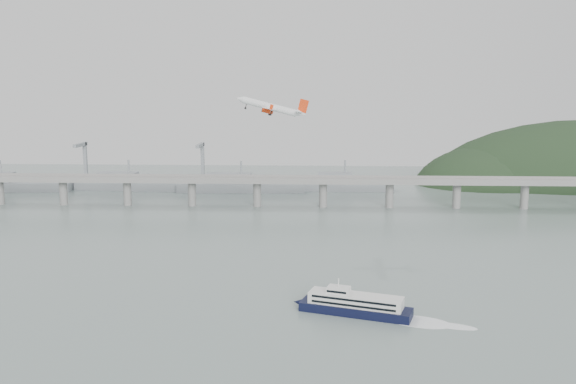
{
  "coord_description": "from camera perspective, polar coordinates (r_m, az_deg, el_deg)",
  "views": [
    {
      "loc": [
        13.94,
        -254.14,
        88.7
      ],
      "look_at": [
        0.0,
        55.0,
        36.0
      ],
      "focal_mm": 38.0,
      "sensor_mm": 36.0,
      "label": 1
    }
  ],
  "objects": [
    {
      "name": "airliner",
      "position": [
        328.93,
        -1.55,
        7.93
      ],
      "size": [
        40.04,
        36.08,
        12.57
      ],
      "rotation": [
        0.05,
        -0.24,
        3.08
      ],
      "color": "white",
      "rests_on": "ground"
    },
    {
      "name": "ferry",
      "position": [
        247.9,
        6.34,
        -10.44
      ],
      "size": [
        71.26,
        29.35,
        13.83
      ],
      "rotation": [
        0.0,
        0.0,
        -0.31
      ],
      "color": "black",
      "rests_on": "ground"
    },
    {
      "name": "ground",
      "position": [
        269.53,
        -0.53,
        -9.55
      ],
      "size": [
        900.0,
        900.0,
        0.0
      ],
      "primitive_type": "plane",
      "color": "slate",
      "rests_on": "ground"
    },
    {
      "name": "bridge",
      "position": [
        459.91,
        0.67,
        0.78
      ],
      "size": [
        800.0,
        22.0,
        23.9
      ],
      "color": "gray",
      "rests_on": "ground"
    },
    {
      "name": "distant_fleet",
      "position": [
        552.31,
        -15.3,
        0.73
      ],
      "size": [
        453.0,
        60.9,
        40.0
      ],
      "color": "gray",
      "rests_on": "ground"
    }
  ]
}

